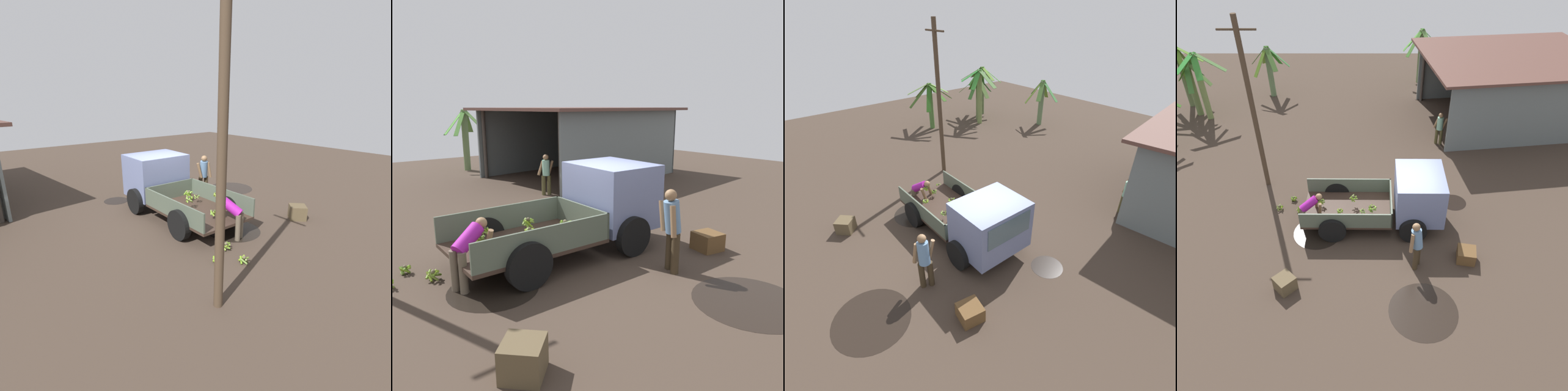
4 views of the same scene
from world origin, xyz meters
TOP-DOWN VIEW (x-y plane):
  - ground at (0.00, 0.00)m, footprint 36.00×36.00m
  - mud_patch_0 at (2.14, 0.96)m, footprint 0.94×0.94m
  - mud_patch_1 at (0.52, -3.77)m, footprint 1.93×1.93m
  - mud_patch_2 at (-2.73, -0.64)m, footprint 1.65×1.65m
  - cargo_truck at (0.22, -0.03)m, footprint 4.72×2.27m
  - warehouse_shed at (6.13, 7.89)m, footprint 9.08×7.53m
  - utility_pole at (-5.01, 2.14)m, footprint 1.22×0.18m
  - banana_palm_0 at (-10.68, 9.26)m, footprint 2.52×2.18m
  - banana_palm_1 at (-9.18, 7.79)m, footprint 2.39×2.06m
  - banana_palm_2 at (-9.86, 8.25)m, footprint 2.25×1.96m
  - banana_palm_3 at (1.95, 12.63)m, footprint 2.22×2.32m
  - banana_palm_5 at (-6.51, 10.63)m, footprint 2.07×2.34m
  - person_foreground_visitor at (0.42, -2.11)m, footprint 0.49×0.65m
  - person_worker_loading at (-3.01, -0.25)m, footprint 0.83×0.71m
  - person_bystander_near_shed at (2.14, 5.26)m, footprint 0.61×0.43m
  - banana_bunch_on_ground_0 at (-3.47, 0.42)m, footprint 0.31×0.31m
  - banana_bunch_on_ground_1 at (-3.82, 1.06)m, footprint 0.24×0.24m
  - banana_bunch_on_ground_2 at (-4.25, 0.56)m, footprint 0.27×0.26m
  - wooden_crate_0 at (-3.40, -2.99)m, footprint 0.73×0.73m
  - wooden_crate_1 at (2.04, -1.87)m, footprint 0.65×0.65m

SIDE VIEW (x-z plane):
  - ground at x=0.00m, z-range 0.00..0.00m
  - mud_patch_0 at x=2.14m, z-range 0.00..0.01m
  - mud_patch_1 at x=0.52m, z-range 0.00..0.01m
  - mud_patch_2 at x=-2.73m, z-range 0.00..0.01m
  - banana_bunch_on_ground_1 at x=-3.82m, z-range 0.01..0.20m
  - banana_bunch_on_ground_2 at x=-4.25m, z-range 0.01..0.21m
  - banana_bunch_on_ground_0 at x=-3.47m, z-range 0.01..0.24m
  - wooden_crate_1 at x=2.04m, z-range 0.00..0.41m
  - wooden_crate_0 at x=-3.40m, z-range 0.00..0.46m
  - person_worker_loading at x=-3.01m, z-range 0.13..1.37m
  - person_bystander_near_shed at x=2.14m, z-range 0.08..1.61m
  - person_foreground_visitor at x=0.42m, z-range 0.09..1.80m
  - cargo_truck at x=0.22m, z-range 0.07..2.01m
  - banana_palm_5 at x=-6.51m, z-range 0.09..2.84m
  - banana_palm_2 at x=-9.86m, z-range 0.09..2.86m
  - banana_palm_3 at x=1.95m, z-range 0.10..3.20m
  - banana_palm_1 at x=-9.18m, z-range 0.13..3.45m
  - banana_palm_0 at x=-10.68m, z-range 0.23..3.37m
  - warehouse_shed at x=6.13m, z-range 0.74..3.93m
  - utility_pole at x=-5.01m, z-range 0.08..6.34m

